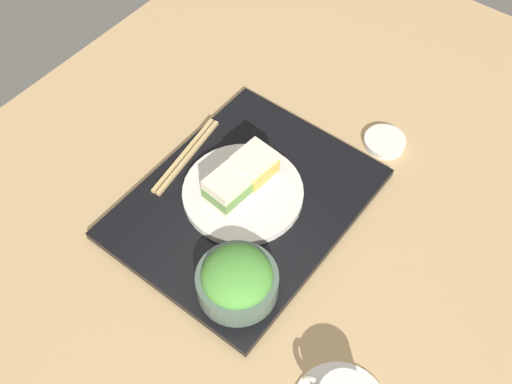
# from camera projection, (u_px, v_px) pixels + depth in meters

# --- Properties ---
(ground_plane) EXTENTS (1.40, 1.00, 0.03)m
(ground_plane) POSITION_uv_depth(u_px,v_px,m) (256.00, 191.00, 1.06)
(ground_plane) COLOR tan
(serving_tray) EXTENTS (0.42, 0.33, 0.01)m
(serving_tray) POSITION_uv_depth(u_px,v_px,m) (246.00, 203.00, 1.02)
(serving_tray) COLOR black
(serving_tray) RESTS_ON ground_plane
(sandwich_plate) EXTENTS (0.20, 0.20, 0.01)m
(sandwich_plate) POSITION_uv_depth(u_px,v_px,m) (241.00, 192.00, 1.02)
(sandwich_plate) COLOR silver
(sandwich_plate) RESTS_ON serving_tray
(sandwich_near) EXTENTS (0.07, 0.06, 0.06)m
(sandwich_near) POSITION_uv_depth(u_px,v_px,m) (254.00, 167.00, 1.00)
(sandwich_near) COLOR #EFE5C1
(sandwich_near) RESTS_ON sandwich_plate
(sandwich_far) EXTENTS (0.07, 0.06, 0.06)m
(sandwich_far) POSITION_uv_depth(u_px,v_px,m) (227.00, 190.00, 0.97)
(sandwich_far) COLOR #EFE5C1
(sandwich_far) RESTS_ON sandwich_plate
(salad_bowl) EXTENTS (0.12, 0.12, 0.07)m
(salad_bowl) POSITION_uv_depth(u_px,v_px,m) (237.00, 280.00, 0.89)
(salad_bowl) COLOR #4C6051
(salad_bowl) RESTS_ON serving_tray
(chopsticks_pair) EXTENTS (0.19, 0.04, 0.01)m
(chopsticks_pair) POSITION_uv_depth(u_px,v_px,m) (186.00, 156.00, 1.07)
(chopsticks_pair) COLOR tan
(chopsticks_pair) RESTS_ON serving_tray
(small_sauce_dish) EXTENTS (0.08, 0.08, 0.01)m
(small_sauce_dish) POSITION_uv_depth(u_px,v_px,m) (385.00, 142.00, 1.10)
(small_sauce_dish) COLOR silver
(small_sauce_dish) RESTS_ON ground_plane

